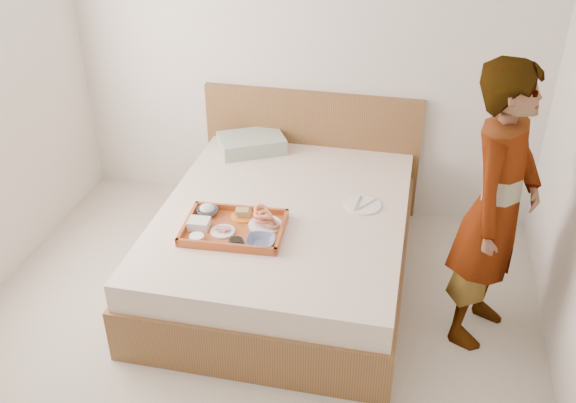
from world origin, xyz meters
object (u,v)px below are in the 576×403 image
(bed, at_px, (284,243))
(person, at_px, (497,209))
(dinner_plate, at_px, (362,205))
(tray, at_px, (234,228))

(bed, xyz_separation_m, person, (1.25, -0.26, 0.59))
(dinner_plate, bearing_deg, bed, -163.55)
(dinner_plate, bearing_deg, person, -27.86)
(dinner_plate, height_order, person, person)
(bed, bearing_deg, person, -11.69)
(dinner_plate, distance_m, person, 0.92)
(tray, relative_size, person, 0.35)
(bed, height_order, person, person)
(tray, distance_m, person, 1.52)
(tray, height_order, dinner_plate, tray)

